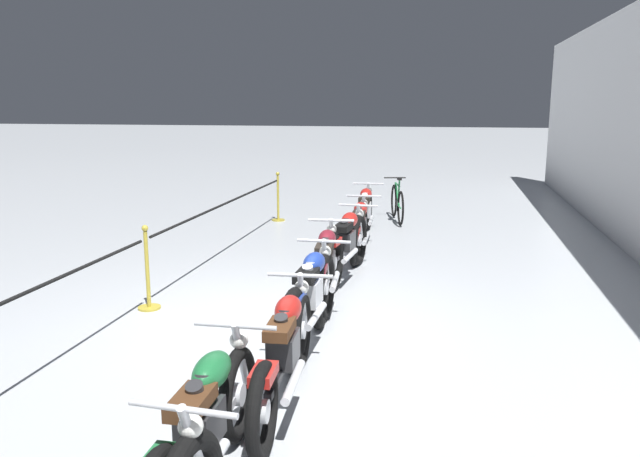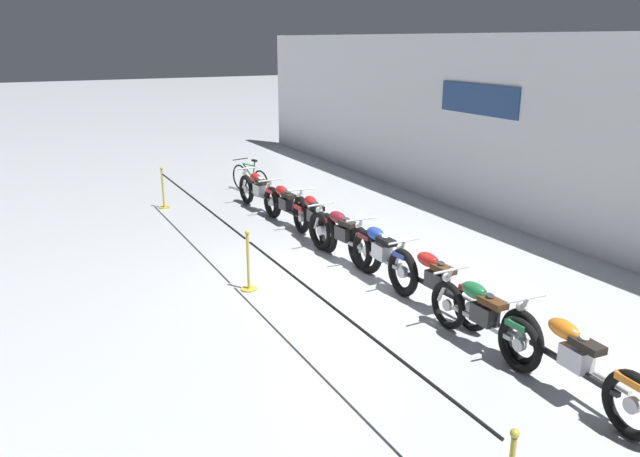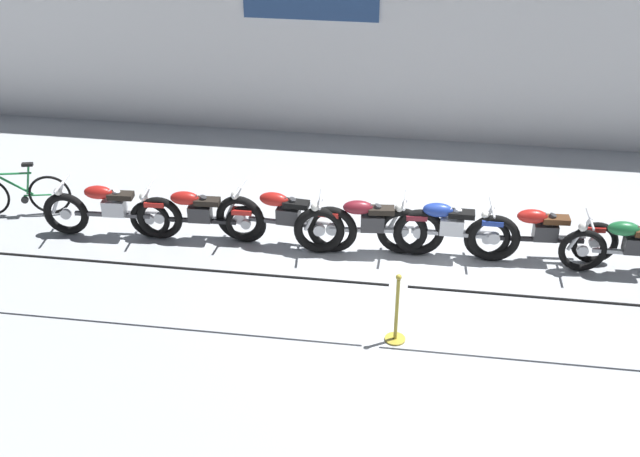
% 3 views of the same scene
% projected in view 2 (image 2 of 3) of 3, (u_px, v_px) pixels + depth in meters
% --- Properties ---
extents(ground_plane, '(120.00, 120.00, 0.00)m').
position_uv_depth(ground_plane, '(332.00, 275.00, 11.20)').
color(ground_plane, '#B2B7BC').
extents(back_wall, '(28.00, 0.29, 4.20)m').
position_uv_depth(back_wall, '(553.00, 139.00, 12.81)').
color(back_wall, white).
rests_on(back_wall, ground).
extents(motorcycle_red_0, '(2.30, 0.62, 0.95)m').
position_uv_depth(motorcycle_red_0, '(259.00, 192.00, 15.32)').
color(motorcycle_red_0, black).
rests_on(motorcycle_red_0, ground).
extents(motorcycle_red_1, '(2.23, 0.62, 0.91)m').
position_uv_depth(motorcycle_red_1, '(285.00, 205.00, 14.19)').
color(motorcycle_red_1, black).
rests_on(motorcycle_red_1, ground).
extents(motorcycle_red_2, '(2.31, 0.62, 0.98)m').
position_uv_depth(motorcycle_red_2, '(314.00, 219.00, 12.96)').
color(motorcycle_red_2, black).
rests_on(motorcycle_red_2, ground).
extents(motorcycle_maroon_3, '(2.35, 0.63, 0.98)m').
position_uv_depth(motorcycle_maroon_3, '(343.00, 236.00, 11.81)').
color(motorcycle_maroon_3, black).
rests_on(motorcycle_maroon_3, ground).
extents(motorcycle_blue_4, '(2.21, 0.62, 0.98)m').
position_uv_depth(motorcycle_blue_4, '(380.00, 255.00, 10.81)').
color(motorcycle_blue_4, black).
rests_on(motorcycle_blue_4, ground).
extents(motorcycle_red_5, '(2.34, 0.62, 0.94)m').
position_uv_depth(motorcycle_red_5, '(434.00, 282.00, 9.65)').
color(motorcycle_red_5, black).
rests_on(motorcycle_red_5, ground).
extents(motorcycle_green_6, '(2.12, 0.62, 0.94)m').
position_uv_depth(motorcycle_green_6, '(481.00, 316.00, 8.46)').
color(motorcycle_green_6, black).
rests_on(motorcycle_green_6, ground).
extents(motorcycle_orange_7, '(2.46, 0.62, 0.96)m').
position_uv_depth(motorcycle_orange_7, '(572.00, 360.00, 7.27)').
color(motorcycle_orange_7, black).
rests_on(motorcycle_orange_7, ground).
extents(bicycle, '(1.70, 0.55, 0.96)m').
position_uv_depth(bicycle, '(250.00, 179.00, 17.09)').
color(bicycle, black).
rests_on(bicycle, ground).
extents(stanchion_far_left, '(12.14, 0.28, 1.05)m').
position_uv_depth(stanchion_far_left, '(221.00, 226.00, 11.53)').
color(stanchion_far_left, gold).
rests_on(stanchion_far_left, ground).
extents(stanchion_mid_left, '(0.28, 0.28, 1.05)m').
position_uv_depth(stanchion_mid_left, '(248.00, 270.00, 10.45)').
color(stanchion_mid_left, gold).
rests_on(stanchion_mid_left, ground).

